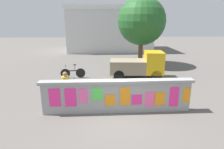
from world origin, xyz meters
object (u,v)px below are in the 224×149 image
object	(u,v)px
bicycle_far	(159,95)
person_walking	(66,85)
motorcycle	(114,89)
bicycle_near	(73,73)
auto_rickshaw_truck	(139,65)
tree_roadside	(142,21)

from	to	relation	value
bicycle_far	person_walking	xyz separation A→B (m)	(-4.55, -0.04, 0.62)
motorcycle	bicycle_near	distance (m)	4.56
auto_rickshaw_truck	bicycle_far	xyz separation A→B (m)	(0.22, -4.17, -0.54)
bicycle_far	tree_roadside	xyz separation A→B (m)	(0.64, 8.12, 3.44)
bicycle_far	tree_roadside	distance (m)	8.84
person_walking	tree_roadside	bearing A→B (deg)	57.55
auto_rickshaw_truck	bicycle_far	size ratio (longest dim) A/B	2.19
bicycle_near	person_walking	bearing A→B (deg)	-86.18
auto_rickshaw_truck	bicycle_near	xyz separation A→B (m)	(-4.62, 0.23, -0.54)
motorcycle	bicycle_near	xyz separation A→B (m)	(-2.63, 3.72, -0.10)
bicycle_near	tree_roadside	size ratio (longest dim) A/B	0.29
auto_rickshaw_truck	motorcycle	world-z (taller)	auto_rickshaw_truck
auto_rickshaw_truck	tree_roadside	world-z (taller)	tree_roadside
motorcycle	tree_roadside	bearing A→B (deg)	69.07
tree_roadside	bicycle_far	bearing A→B (deg)	-94.50
bicycle_far	person_walking	distance (m)	4.59
bicycle_near	person_walking	size ratio (longest dim) A/B	1.05
bicycle_near	bicycle_far	distance (m)	6.54
auto_rickshaw_truck	bicycle_far	distance (m)	4.21
auto_rickshaw_truck	motorcycle	size ratio (longest dim) A/B	1.97
auto_rickshaw_truck	tree_roadside	bearing A→B (deg)	77.68
motorcycle	person_walking	size ratio (longest dim) A/B	1.16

